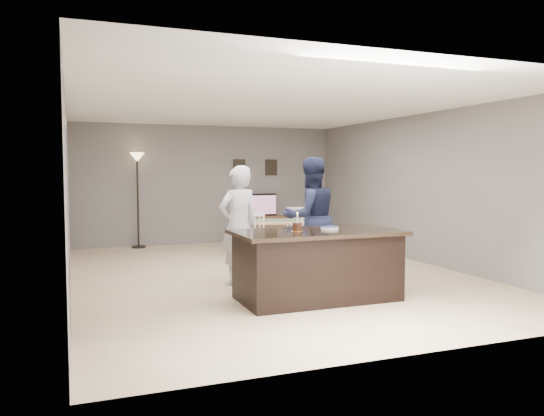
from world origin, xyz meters
name	(u,v)px	position (x,y,z in m)	size (l,w,h in m)	color
floor	(269,274)	(0.00, 0.00, 0.00)	(8.00, 8.00, 0.00)	tan
room_shell	(269,170)	(0.00, 0.00, 1.68)	(8.00, 8.00, 8.00)	slate
kitchen_island	(317,265)	(0.00, -1.80, 0.45)	(2.15, 1.10, 0.90)	black
tv_console	(260,229)	(1.20, 3.77, 0.30)	(1.20, 0.40, 0.60)	brown
television	(259,205)	(1.20, 3.84, 0.86)	(0.91, 0.12, 0.53)	black
tv_screen_glow	(260,205)	(1.20, 3.76, 0.87)	(0.78, 0.78, 0.00)	#FB551B
picture_frames	(255,167)	(1.15, 3.98, 1.75)	(1.10, 0.02, 0.38)	black
doorway	(68,212)	(-2.99, -2.30, 1.26)	(0.00, 2.10, 2.65)	black
woman	(238,225)	(-0.67, -0.53, 0.87)	(0.64, 0.42, 1.74)	#BBBABF
man	(311,218)	(0.53, -0.45, 0.94)	(0.91, 0.71, 1.88)	#171B33
birthday_cake	(297,227)	(-0.27, -1.79, 0.96)	(0.16, 0.16, 0.24)	gold
plate_stack	(330,228)	(0.21, -1.73, 0.92)	(0.24, 0.24, 0.04)	white
dining_table	(277,227)	(0.80, 1.69, 0.57)	(1.75, 1.94, 0.90)	tan
floor_lamp	(137,174)	(-1.61, 3.79, 1.60)	(0.31, 0.31, 2.06)	black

